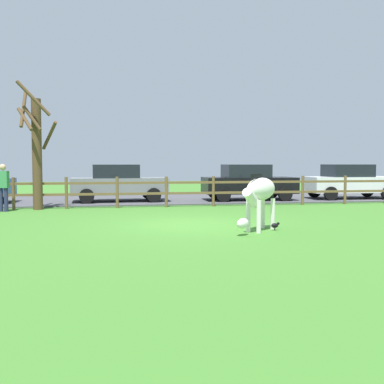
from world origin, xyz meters
TOP-DOWN VIEW (x-y plane):
  - ground_plane at (0.00, 0.00)m, footprint 60.00×60.00m
  - parking_asphalt at (0.00, 9.30)m, footprint 28.00×7.40m
  - paddock_fence at (-0.00, 5.00)m, footprint 22.10×0.11m
  - bare_tree at (-4.67, 4.86)m, footprint 1.43×1.42m
  - zebra at (1.53, -1.45)m, footprint 1.49×1.52m
  - crow_on_grass at (1.96, -1.41)m, footprint 0.22×0.10m
  - parked_car_grey at (-1.76, 7.39)m, footprint 4.08×2.03m
  - parked_car_white at (8.68, 7.10)m, footprint 4.03×1.94m
  - parked_car_black at (3.87, 7.10)m, footprint 4.02×1.91m
  - visitor_near_fence at (-5.71, 4.39)m, footprint 0.40×0.29m

SIDE VIEW (x-z plane):
  - ground_plane at x=0.00m, z-range 0.00..0.00m
  - parking_asphalt at x=0.00m, z-range 0.00..0.05m
  - crow_on_grass at x=1.96m, z-range 0.02..0.23m
  - paddock_fence at x=0.00m, z-range 0.08..1.25m
  - parked_car_grey at x=-1.76m, z-range 0.06..1.62m
  - parked_car_white at x=8.68m, z-range 0.06..1.62m
  - parked_car_black at x=3.87m, z-range 0.06..1.62m
  - visitor_near_fence at x=-5.71m, z-range 0.09..1.73m
  - zebra at x=1.53m, z-range 0.22..1.63m
  - bare_tree at x=-4.67m, z-range -0.04..4.46m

